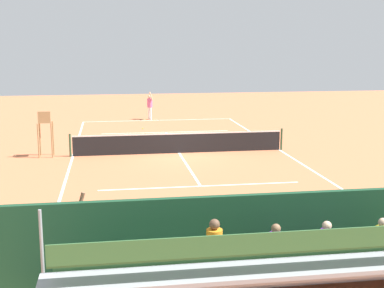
{
  "coord_description": "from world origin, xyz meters",
  "views": [
    {
      "loc": [
        3.24,
        24.63,
        5.22
      ],
      "look_at": [
        0.0,
        4.0,
        1.2
      ],
      "focal_mm": 49.46,
      "sensor_mm": 36.0,
      "label": 1
    }
  ],
  "objects_px": {
    "bleacher_stand": "(288,266)",
    "tennis_racket": "(144,120)",
    "tennis_player": "(150,105)",
    "tennis_net": "(179,143)",
    "equipment_bag": "(258,262)",
    "line_judge": "(81,234)",
    "umpire_chair": "(45,129)",
    "courtside_bench": "(336,239)",
    "tennis_ball_near": "(143,128)"
  },
  "relations": [
    {
      "from": "bleacher_stand",
      "to": "courtside_bench",
      "type": "bearing_deg",
      "value": -133.07
    },
    {
      "from": "tennis_net",
      "to": "equipment_bag",
      "type": "relative_size",
      "value": 11.44
    },
    {
      "from": "line_judge",
      "to": "tennis_racket",
      "type": "bearing_deg",
      "value": -97.04
    },
    {
      "from": "umpire_chair",
      "to": "line_judge",
      "type": "relative_size",
      "value": 1.11
    },
    {
      "from": "equipment_bag",
      "to": "tennis_racket",
      "type": "bearing_deg",
      "value": -87.67
    },
    {
      "from": "tennis_net",
      "to": "tennis_ball_near",
      "type": "bearing_deg",
      "value": -80.43
    },
    {
      "from": "bleacher_stand",
      "to": "tennis_net",
      "type": "bearing_deg",
      "value": -89.52
    },
    {
      "from": "tennis_player",
      "to": "tennis_ball_near",
      "type": "bearing_deg",
      "value": 79.23
    },
    {
      "from": "line_judge",
      "to": "equipment_bag",
      "type": "bearing_deg",
      "value": 177.03
    },
    {
      "from": "courtside_bench",
      "to": "bleacher_stand",
      "type": "bearing_deg",
      "value": 46.93
    },
    {
      "from": "equipment_bag",
      "to": "tennis_player",
      "type": "xyz_separation_m",
      "value": [
        0.59,
        -24.85,
        0.84
      ]
    },
    {
      "from": "bleacher_stand",
      "to": "tennis_racket",
      "type": "relative_size",
      "value": 16.78
    },
    {
      "from": "tennis_net",
      "to": "tennis_racket",
      "type": "height_order",
      "value": "tennis_net"
    },
    {
      "from": "courtside_bench",
      "to": "tennis_player",
      "type": "distance_m",
      "value": 24.85
    },
    {
      "from": "tennis_player",
      "to": "tennis_net",
      "type": "bearing_deg",
      "value": 92.53
    },
    {
      "from": "equipment_bag",
      "to": "line_judge",
      "type": "distance_m",
      "value": 4.14
    },
    {
      "from": "courtside_bench",
      "to": "tennis_player",
      "type": "xyz_separation_m",
      "value": [
        2.56,
        -24.72,
        0.46
      ]
    },
    {
      "from": "bleacher_stand",
      "to": "tennis_player",
      "type": "bearing_deg",
      "value": -88.64
    },
    {
      "from": "tennis_player",
      "to": "tennis_racket",
      "type": "bearing_deg",
      "value": 5.01
    },
    {
      "from": "tennis_net",
      "to": "tennis_racket",
      "type": "bearing_deg",
      "value": -85.37
    },
    {
      "from": "courtside_bench",
      "to": "equipment_bag",
      "type": "xyz_separation_m",
      "value": [
        1.97,
        0.13,
        -0.38
      ]
    },
    {
      "from": "umpire_chair",
      "to": "bleacher_stand",
      "type": "bearing_deg",
      "value": 112.26
    },
    {
      "from": "tennis_player",
      "to": "bleacher_stand",
      "type": "bearing_deg",
      "value": 91.36
    },
    {
      "from": "bleacher_stand",
      "to": "tennis_racket",
      "type": "distance_m",
      "value": 26.77
    },
    {
      "from": "equipment_bag",
      "to": "tennis_ball_near",
      "type": "xyz_separation_m",
      "value": [
        1.35,
        -20.88,
        -0.15
      ]
    },
    {
      "from": "bleacher_stand",
      "to": "tennis_ball_near",
      "type": "distance_m",
      "value": 22.87
    },
    {
      "from": "courtside_bench",
      "to": "tennis_player",
      "type": "relative_size",
      "value": 0.93
    },
    {
      "from": "tennis_player",
      "to": "line_judge",
      "type": "xyz_separation_m",
      "value": [
        3.45,
        24.64,
        0.0
      ]
    },
    {
      "from": "bleacher_stand",
      "to": "tennis_ball_near",
      "type": "height_order",
      "value": "bleacher_stand"
    },
    {
      "from": "umpire_chair",
      "to": "tennis_player",
      "type": "bearing_deg",
      "value": -116.71
    },
    {
      "from": "tennis_net",
      "to": "umpire_chair",
      "type": "bearing_deg",
      "value": -1.22
    },
    {
      "from": "bleacher_stand",
      "to": "equipment_bag",
      "type": "bearing_deg",
      "value": -88.74
    },
    {
      "from": "tennis_ball_near",
      "to": "line_judge",
      "type": "height_order",
      "value": "line_judge"
    },
    {
      "from": "courtside_bench",
      "to": "tennis_racket",
      "type": "xyz_separation_m",
      "value": [
        2.97,
        -24.68,
        -0.54
      ]
    },
    {
      "from": "equipment_bag",
      "to": "tennis_player",
      "type": "bearing_deg",
      "value": -88.63
    },
    {
      "from": "tennis_net",
      "to": "umpire_chair",
      "type": "distance_m",
      "value": 6.25
    },
    {
      "from": "umpire_chair",
      "to": "equipment_bag",
      "type": "distance_m",
      "value": 14.96
    },
    {
      "from": "tennis_ball_near",
      "to": "tennis_racket",
      "type": "bearing_deg",
      "value": -94.91
    },
    {
      "from": "tennis_ball_near",
      "to": "courtside_bench",
      "type": "bearing_deg",
      "value": 99.07
    },
    {
      "from": "umpire_chair",
      "to": "tennis_ball_near",
      "type": "bearing_deg",
      "value": -123.91
    },
    {
      "from": "umpire_chair",
      "to": "tennis_player",
      "type": "relative_size",
      "value": 1.11
    },
    {
      "from": "equipment_bag",
      "to": "tennis_player",
      "type": "distance_m",
      "value": 24.87
    },
    {
      "from": "tennis_ball_near",
      "to": "bleacher_stand",
      "type": "bearing_deg",
      "value": 93.49
    },
    {
      "from": "equipment_bag",
      "to": "line_judge",
      "type": "xyz_separation_m",
      "value": [
        4.05,
        -0.21,
        0.84
      ]
    },
    {
      "from": "tennis_player",
      "to": "line_judge",
      "type": "bearing_deg",
      "value": 82.02
    },
    {
      "from": "tennis_racket",
      "to": "tennis_ball_near",
      "type": "height_order",
      "value": "tennis_ball_near"
    },
    {
      "from": "tennis_player",
      "to": "courtside_bench",
      "type": "bearing_deg",
      "value": 95.91
    },
    {
      "from": "tennis_net",
      "to": "tennis_player",
      "type": "xyz_separation_m",
      "value": [
        0.51,
        -11.45,
        0.51
      ]
    },
    {
      "from": "bleacher_stand",
      "to": "tennis_ball_near",
      "type": "xyz_separation_m",
      "value": [
        1.39,
        -22.81,
        -0.88
      ]
    },
    {
      "from": "equipment_bag",
      "to": "tennis_ball_near",
      "type": "height_order",
      "value": "equipment_bag"
    }
  ]
}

